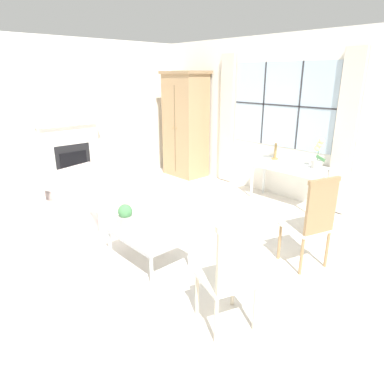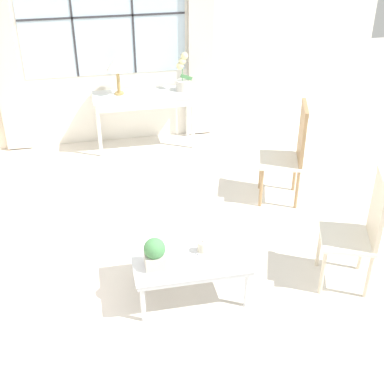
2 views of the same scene
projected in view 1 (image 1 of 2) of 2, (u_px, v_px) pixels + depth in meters
ground_plane at (143, 243)px, 4.58m from camera, size 14.00×14.00×0.00m
wall_back_windowed at (281, 119)px, 6.06m from camera, size 7.20×0.14×2.80m
wall_left at (75, 115)px, 6.62m from camera, size 0.06×7.20×2.80m
fireplace at (70, 151)px, 6.60m from camera, size 0.34×1.18×2.18m
armoire at (185, 125)px, 7.40m from camera, size 0.96×0.66×2.22m
console_table at (288, 168)px, 5.81m from camera, size 1.28×0.45×0.73m
table_lamp at (276, 137)px, 5.90m from camera, size 0.28×0.28×0.49m
potted_orchid at (318, 157)px, 5.39m from camera, size 0.21×0.17×0.49m
armchair_upholstered at (88, 205)px, 5.15m from camera, size 1.04×1.06×0.81m
side_chair_wooden at (313, 219)px, 3.83m from camera, size 0.55×0.55×1.11m
accent_chair_wooden at (233, 271)px, 2.84m from camera, size 0.56×0.56×1.07m
coffee_table at (148, 233)px, 4.03m from camera, size 0.96×0.65×0.41m
potted_plant_small at (125, 215)px, 4.11m from camera, size 0.17×0.17×0.26m
pillar_candle at (153, 230)px, 3.92m from camera, size 0.12×0.12×0.11m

